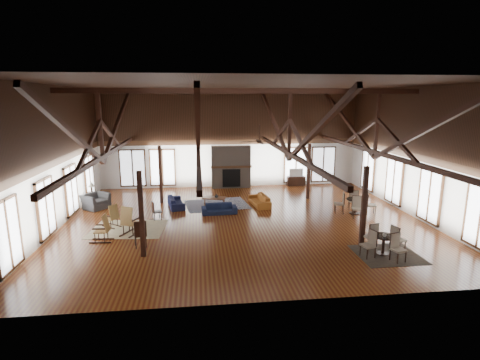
{
  "coord_description": "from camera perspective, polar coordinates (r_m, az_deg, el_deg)",
  "views": [
    {
      "loc": [
        -2.01,
        -16.11,
        5.4
      ],
      "look_at": [
        -0.07,
        1.0,
        1.68
      ],
      "focal_mm": 28.0,
      "sensor_mm": 36.0,
      "label": 1
    }
  ],
  "objects": [
    {
      "name": "rocking_chair_a",
      "position": [
        17.03,
        -18.83,
        -5.31
      ],
      "size": [
        0.86,
        0.8,
        1.0
      ],
      "rotation": [
        0.0,
        0.0,
        0.9
      ],
      "color": "olive",
      "rests_on": "floor"
    },
    {
      "name": "rocking_chair_b",
      "position": [
        15.86,
        -16.59,
        -6.08
      ],
      "size": [
        0.85,
        1.06,
        1.21
      ],
      "rotation": [
        0.0,
        0.0,
        -0.44
      ],
      "color": "olive",
      "rests_on": "floor"
    },
    {
      "name": "wall_right",
      "position": [
        19.12,
        25.24,
        3.82
      ],
      "size": [
        0.02,
        14.0,
        6.0
      ],
      "primitive_type": "cube",
      "color": "white",
      "rests_on": "floor"
    },
    {
      "name": "rocking_chair_c",
      "position": [
        15.47,
        -20.09,
        -7.0
      ],
      "size": [
        0.88,
        0.52,
        1.09
      ],
      "rotation": [
        0.0,
        0.0,
        1.49
      ],
      "color": "olive",
      "rests_on": "floor"
    },
    {
      "name": "cup_near",
      "position": [
        14.18,
        21.16,
        -7.84
      ],
      "size": [
        0.16,
        0.16,
        0.11
      ],
      "primitive_type": "imported",
      "rotation": [
        0.0,
        0.0,
        -0.24
      ],
      "color": "#B2B2B2",
      "rests_on": "cafe_table_near"
    },
    {
      "name": "wall_front",
      "position": [
        9.64,
        5.8,
        -2.3
      ],
      "size": [
        16.0,
        0.02,
        6.0
      ],
      "primitive_type": "cube",
      "color": "white",
      "rests_on": "floor"
    },
    {
      "name": "armchair",
      "position": [
        20.23,
        -21.13,
        -3.03
      ],
      "size": [
        1.51,
        1.54,
        0.75
      ],
      "primitive_type": "imported",
      "rotation": [
        0.0,
        0.0,
        0.93
      ],
      "color": "#333436",
      "rests_on": "floor"
    },
    {
      "name": "sofa_navy_front",
      "position": [
        18.09,
        -3.17,
        -4.39
      ],
      "size": [
        1.71,
        0.75,
        0.49
      ],
      "primitive_type": "imported",
      "rotation": [
        0.0,
        0.0,
        0.06
      ],
      "color": "#141C37",
      "rests_on": "floor"
    },
    {
      "name": "cafe_table_far",
      "position": [
        18.83,
        17.13,
        -3.42
      ],
      "size": [
        1.99,
        1.99,
        1.02
      ],
      "rotation": [
        0.0,
        0.0,
        -0.27
      ],
      "color": "black",
      "rests_on": "floor"
    },
    {
      "name": "tv_console",
      "position": [
        24.23,
        8.51,
        -0.12
      ],
      "size": [
        1.16,
        0.44,
        0.58
      ],
      "primitive_type": "cube",
      "color": "black",
      "rests_on": "floor"
    },
    {
      "name": "sofa_orange",
      "position": [
        19.47,
        2.99,
        -3.1
      ],
      "size": [
        1.94,
        0.97,
        0.54
      ],
      "primitive_type": "imported",
      "rotation": [
        0.0,
        0.0,
        -1.43
      ],
      "color": "#9B571E",
      "rests_on": "floor"
    },
    {
      "name": "floor",
      "position": [
        17.11,
        0.63,
        -6.2
      ],
      "size": [
        16.0,
        16.0,
        0.0
      ],
      "primitive_type": "plane",
      "color": "brown",
      "rests_on": "ground"
    },
    {
      "name": "coffee_table",
      "position": [
        19.39,
        -3.96,
        -2.8
      ],
      "size": [
        1.3,
        0.94,
        0.45
      ],
      "rotation": [
        0.0,
        0.0,
        -0.34
      ],
      "color": "brown",
      "rests_on": "floor"
    },
    {
      "name": "side_chair_b",
      "position": [
        14.4,
        -14.96,
        -7.66
      ],
      "size": [
        0.54,
        0.54,
        1.05
      ],
      "rotation": [
        0.0,
        0.0,
        0.25
      ],
      "color": "black",
      "rests_on": "floor"
    },
    {
      "name": "side_chair_a",
      "position": [
        17.42,
        -12.85,
        -4.41
      ],
      "size": [
        0.49,
        0.49,
        0.89
      ],
      "rotation": [
        0.0,
        0.0,
        -1.2
      ],
      "color": "black",
      "rests_on": "floor"
    },
    {
      "name": "roof_truss",
      "position": [
        16.3,
        0.66,
        7.36
      ],
      "size": [
        15.6,
        14.07,
        3.14
      ],
      "color": "black",
      "rests_on": "wall_back"
    },
    {
      "name": "fireplace",
      "position": [
        23.24,
        -1.39,
        2.0
      ],
      "size": [
        2.5,
        0.69,
        2.6
      ],
      "color": "#6B5E51",
      "rests_on": "floor"
    },
    {
      "name": "wall_back",
      "position": [
        23.33,
        -1.48,
        6.28
      ],
      "size": [
        16.0,
        0.02,
        6.0
      ],
      "primitive_type": "cube",
      "color": "white",
      "rests_on": "floor"
    },
    {
      "name": "rug_navy",
      "position": [
        19.69,
        -3.55,
        -3.74
      ],
      "size": [
        3.48,
        2.82,
        0.01
      ],
      "primitive_type": "cube",
      "rotation": [
        0.0,
        0.0,
        0.15
      ],
      "color": "#192048",
      "rests_on": "floor"
    },
    {
      "name": "rug_dark",
      "position": [
        14.52,
        21.51,
        -10.51
      ],
      "size": [
        2.18,
        1.98,
        0.01
      ],
      "primitive_type": "cube",
      "rotation": [
        0.0,
        0.0,
        0.01
      ],
      "color": "black",
      "rests_on": "floor"
    },
    {
      "name": "side_table_lamp",
      "position": [
        21.17,
        -21.58,
        -2.2
      ],
      "size": [
        0.47,
        0.47,
        1.19
      ],
      "color": "black",
      "rests_on": "floor"
    },
    {
      "name": "cafe_table_near",
      "position": [
        14.36,
        21.03,
        -8.71
      ],
      "size": [
        1.87,
        1.87,
        0.96
      ],
      "rotation": [
        0.0,
        0.0,
        0.29
      ],
      "color": "black",
      "rests_on": "floor"
    },
    {
      "name": "ceiling",
      "position": [
        16.25,
        0.68,
        14.31
      ],
      "size": [
        16.0,
        14.0,
        0.02
      ],
      "primitive_type": "cube",
      "color": "black",
      "rests_on": "wall_back"
    },
    {
      "name": "sofa_navy_left",
      "position": [
        19.45,
        -9.7,
        -3.32
      ],
      "size": [
        1.85,
        1.0,
        0.51
      ],
      "primitive_type": "imported",
      "rotation": [
        0.0,
        0.0,
        1.76
      ],
      "color": "#121634",
      "rests_on": "floor"
    },
    {
      "name": "cup_far",
      "position": [
        18.73,
        17.52,
        -2.67
      ],
      "size": [
        0.14,
        0.14,
        0.09
      ],
      "primitive_type": "imported",
      "rotation": [
        0.0,
        0.0,
        -0.24
      ],
      "color": "#B2B2B2",
      "rests_on": "cafe_table_far"
    },
    {
      "name": "vase",
      "position": [
        19.28,
        -3.61,
        -2.41
      ],
      "size": [
        0.19,
        0.19,
        0.19
      ],
      "primitive_type": "imported",
      "rotation": [
        0.0,
        0.0,
        -0.0
      ],
      "color": "#B2B2B2",
      "rests_on": "coffee_table"
    },
    {
      "name": "ceiling_fan",
      "position": [
        15.41,
        2.98,
        5.97
      ],
      "size": [
        1.6,
        1.6,
        0.75
      ],
      "color": "black",
      "rests_on": "roof_truss"
    },
    {
      "name": "rug_tan",
      "position": [
        16.73,
        -16.64,
        -7.15
      ],
      "size": [
        3.22,
        2.63,
        0.01
      ],
      "primitive_type": "cube",
      "rotation": [
        0.0,
        0.0,
        -0.09
      ],
      "color": "#CABA8C",
      "rests_on": "floor"
    },
    {
      "name": "wall_left",
      "position": [
        17.36,
        -26.6,
        2.95
      ],
      "size": [
        0.02,
        14.0,
        6.0
      ],
      "primitive_type": "cube",
      "color": "white",
      "rests_on": "floor"
    },
    {
      "name": "post_grid",
      "position": [
        16.7,
        0.64,
        -1.23
      ],
      "size": [
        8.16,
        7.16,
        3.05
      ],
      "color": "black",
      "rests_on": "floor"
    },
    {
      "name": "television",
      "position": [
        24.12,
        8.48,
        1.16
      ],
      "size": [
        0.9,
        0.18,
        0.51
      ],
      "primitive_type": "imported",
      "rotation": [
        0.0,
        0.0,
        0.07
      ],
      "color": "#B2B2B2",
      "rests_on": "tv_console"
    }
  ]
}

